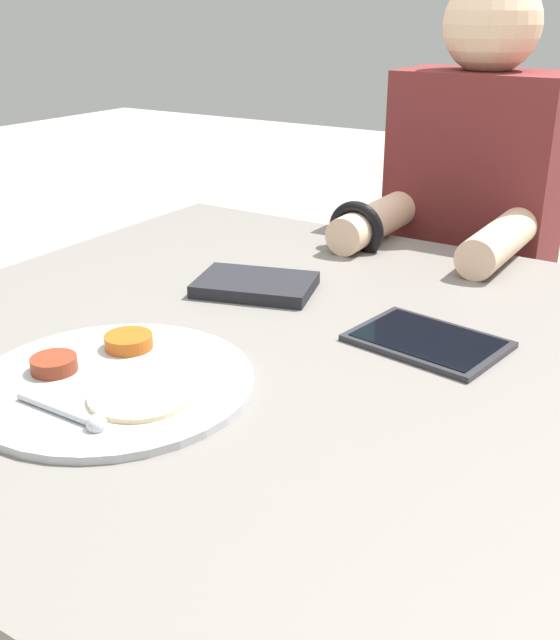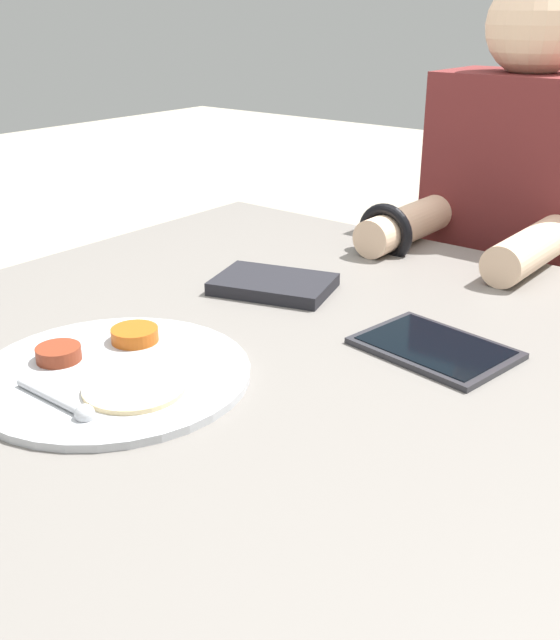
{
  "view_description": "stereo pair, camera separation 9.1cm",
  "coord_description": "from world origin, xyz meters",
  "px_view_note": "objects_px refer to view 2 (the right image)",
  "views": [
    {
      "loc": [
        0.52,
        -0.77,
        1.13
      ],
      "look_at": [
        0.07,
        -0.06,
        0.78
      ],
      "focal_mm": 42.0,
      "sensor_mm": 36.0,
      "label": 1
    },
    {
      "loc": [
        0.59,
        -0.72,
        1.13
      ],
      "look_at": [
        0.07,
        -0.06,
        0.78
      ],
      "focal_mm": 42.0,
      "sensor_mm": 36.0,
      "label": 2
    }
  ],
  "objects_px": {
    "red_notebook": "(273,285)",
    "tablet_device": "(435,348)",
    "person_diner": "(501,299)",
    "thali_tray": "(113,373)"
  },
  "relations": [
    {
      "from": "thali_tray",
      "to": "person_diner",
      "type": "distance_m",
      "value": 0.94
    },
    {
      "from": "red_notebook",
      "to": "person_diner",
      "type": "height_order",
      "value": "person_diner"
    },
    {
      "from": "red_notebook",
      "to": "person_diner",
      "type": "relative_size",
      "value": 0.18
    },
    {
      "from": "thali_tray",
      "to": "tablet_device",
      "type": "height_order",
      "value": "thali_tray"
    },
    {
      "from": "tablet_device",
      "to": "red_notebook",
      "type": "bearing_deg",
      "value": 171.95
    },
    {
      "from": "tablet_device",
      "to": "person_diner",
      "type": "height_order",
      "value": "person_diner"
    },
    {
      "from": "red_notebook",
      "to": "tablet_device",
      "type": "bearing_deg",
      "value": -8.05
    },
    {
      "from": "thali_tray",
      "to": "tablet_device",
      "type": "xyz_separation_m",
      "value": [
        0.27,
        0.31,
        -0.0
      ]
    },
    {
      "from": "tablet_device",
      "to": "person_diner",
      "type": "bearing_deg",
      "value": 104.16
    },
    {
      "from": "thali_tray",
      "to": "tablet_device",
      "type": "relative_size",
      "value": 1.57
    }
  ]
}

